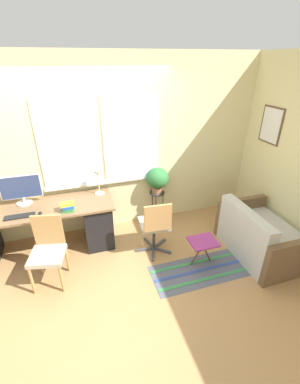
# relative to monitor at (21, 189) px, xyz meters

# --- Properties ---
(ground_plane) EXTENTS (14.00, 14.00, 0.00)m
(ground_plane) POSITION_rel_monitor_xyz_m (0.97, -0.53, -0.97)
(ground_plane) COLOR tan
(wall_back_with_window) EXTENTS (9.00, 0.12, 2.70)m
(wall_back_with_window) POSITION_rel_monitor_xyz_m (0.98, 0.22, 0.39)
(wall_back_with_window) COLOR beige
(wall_back_with_window) RESTS_ON ground_plane
(wall_right_with_picture) EXTENTS (0.08, 9.00, 2.70)m
(wall_right_with_picture) POSITION_rel_monitor_xyz_m (3.75, -0.53, 0.38)
(wall_right_with_picture) COLOR beige
(wall_right_with_picture) RESTS_ON ground_plane
(desk) EXTENTS (2.11, 0.68, 0.74)m
(desk) POSITION_rel_monitor_xyz_m (0.16, -0.20, -0.57)
(desk) COLOR brown
(desk) RESTS_ON ground_plane
(monitor) EXTENTS (0.54, 0.21, 0.43)m
(monitor) POSITION_rel_monitor_xyz_m (0.00, 0.00, 0.00)
(monitor) COLOR silver
(monitor) RESTS_ON desk
(keyboard) EXTENTS (0.37, 0.11, 0.02)m
(keyboard) POSITION_rel_monitor_xyz_m (-0.02, -0.37, -0.22)
(keyboard) COLOR black
(keyboard) RESTS_ON desk
(mouse) EXTENTS (0.04, 0.07, 0.04)m
(mouse) POSITION_rel_monitor_xyz_m (0.23, -0.38, -0.21)
(mouse) COLOR black
(mouse) RESTS_ON desk
(desk_lamp) EXTENTS (0.15, 0.15, 0.41)m
(desk_lamp) POSITION_rel_monitor_xyz_m (1.06, -0.03, 0.05)
(desk_lamp) COLOR #BCB299
(desk_lamp) RESTS_ON desk
(book_stack) EXTENTS (0.19, 0.16, 0.12)m
(book_stack) POSITION_rel_monitor_xyz_m (0.59, -0.38, -0.17)
(book_stack) COLOR green
(book_stack) RESTS_ON desk
(desk_chair_wooden) EXTENTS (0.48, 0.49, 0.89)m
(desk_chair_wooden) POSITION_rel_monitor_xyz_m (0.30, -0.82, -0.49)
(desk_chair_wooden) COLOR #B2844C
(desk_chair_wooden) RESTS_ON ground_plane
(office_chair_swivel) EXTENTS (0.52, 0.54, 0.89)m
(office_chair_swivel) POSITION_rel_monitor_xyz_m (1.73, -0.72, -0.48)
(office_chair_swivel) COLOR #47474C
(office_chair_swivel) RESTS_ON ground_plane
(couch_loveseat) EXTENTS (0.85, 1.22, 0.77)m
(couch_loveseat) POSITION_rel_monitor_xyz_m (3.20, -1.18, -0.70)
(couch_loveseat) COLOR beige
(couch_loveseat) RESTS_ON ground_plane
(plant_stand) EXTENTS (0.25, 0.25, 0.56)m
(plant_stand) POSITION_rel_monitor_xyz_m (2.04, 0.09, -0.47)
(plant_stand) COLOR #333338
(plant_stand) RESTS_ON ground_plane
(potted_plant) EXTENTS (0.38, 0.38, 0.44)m
(potted_plant) POSITION_rel_monitor_xyz_m (2.04, 0.09, -0.15)
(potted_plant) COLOR #9E6B4C
(potted_plant) RESTS_ON plant_stand
(floor_rug_striped) EXTENTS (1.31, 0.56, 0.01)m
(floor_rug_striped) POSITION_rel_monitor_xyz_m (2.18, -1.28, -0.96)
(floor_rug_striped) COLOR #565B6B
(floor_rug_striped) RESTS_ON ground_plane
(folding_stool) EXTENTS (0.37, 0.32, 0.39)m
(folding_stool) POSITION_rel_monitor_xyz_m (2.29, -1.14, -0.62)
(folding_stool) COLOR #93337A
(folding_stool) RESTS_ON ground_plane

